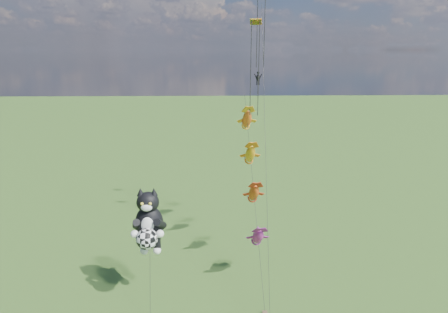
{
  "coord_description": "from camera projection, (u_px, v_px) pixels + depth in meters",
  "views": [
    {
      "loc": [
        4.52,
        -25.32,
        20.55
      ],
      "look_at": [
        5.55,
        11.24,
        10.12
      ],
      "focal_mm": 30.0,
      "sensor_mm": 36.0,
      "label": 1
    }
  ],
  "objects": [
    {
      "name": "cat_kite_rig",
      "position": [
        149.0,
        223.0,
        29.97
      ],
      "size": [
        2.64,
        4.16,
        10.11
      ],
      "rotation": [
        0.0,
        0.0,
        0.06
      ],
      "color": "#503929",
      "rests_on": "ground"
    },
    {
      "name": "parafoil_rig",
      "position": [
        259.0,
        59.0,
        37.01
      ],
      "size": [
        2.04,
        17.55,
        26.86
      ],
      "rotation": [
        0.0,
        0.0,
        0.04
      ],
      "color": "#503929",
      "rests_on": "ground"
    },
    {
      "name": "fish_windsock_rig",
      "position": [
        252.0,
        173.0,
        36.23
      ],
      "size": [
        1.41,
        15.96,
        16.1
      ],
      "rotation": [
        0.0,
        0.0,
        0.36
      ],
      "color": "#503929",
      "rests_on": "ground"
    }
  ]
}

